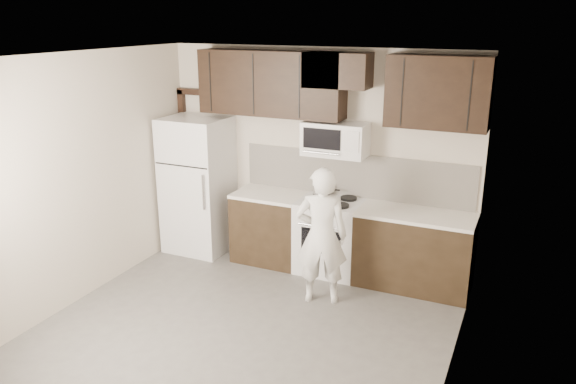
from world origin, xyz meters
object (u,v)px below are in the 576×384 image
Objects in this scene: refrigerator at (198,185)px; person at (321,236)px; stove at (330,236)px; microwave at (335,139)px.

refrigerator reaches higher than person.
person is (2.03, -0.72, -0.13)m from refrigerator.
stove is 0.85m from person.
stove is at bearing -89.90° from microwave.
microwave reaches higher than refrigerator.
stove is 0.52× the size of refrigerator.
refrigerator is (-1.85, -0.05, 0.44)m from stove.
stove is at bearing 1.51° from refrigerator.
person is at bearing -19.57° from refrigerator.
refrigerator is 1.17× the size of person.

